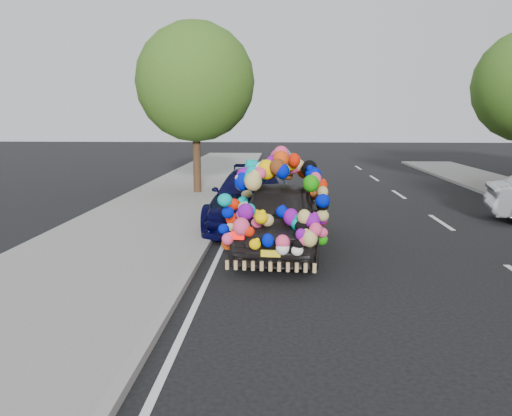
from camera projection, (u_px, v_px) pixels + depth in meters
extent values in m
plane|color=black|center=(322.00, 279.00, 8.76)|extent=(100.00, 100.00, 0.00)
cube|color=gray|center=(82.00, 272.00, 8.97)|extent=(4.00, 60.00, 0.12)
cube|color=gray|center=(189.00, 273.00, 8.87)|extent=(0.15, 60.00, 0.13)
cylinder|color=#332114|center=(197.00, 158.00, 18.05)|extent=(0.28, 0.28, 2.73)
sphere|color=#315717|center=(195.00, 82.00, 17.57)|extent=(4.20, 4.20, 4.20)
imported|color=black|center=(280.00, 216.00, 10.64)|extent=(1.99, 4.30, 1.43)
cube|color=red|center=(238.00, 235.00, 8.63)|extent=(0.22, 0.08, 0.14)
cube|color=red|center=(304.00, 237.00, 8.49)|extent=(0.22, 0.08, 0.14)
cube|color=yellow|center=(271.00, 253.00, 8.61)|extent=(0.34, 0.06, 0.12)
imported|color=black|center=(253.00, 198.00, 13.13)|extent=(2.30, 5.05, 1.43)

